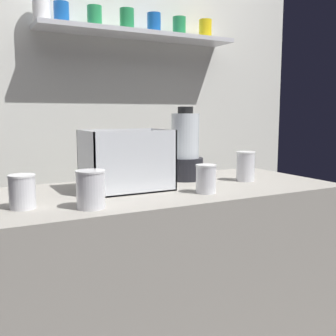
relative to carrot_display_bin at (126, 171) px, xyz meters
name	(u,v)px	position (x,y,z in m)	size (l,w,h in m)	color
counter	(168,291)	(0.17, -0.03, -0.53)	(1.40, 0.64, 0.90)	#9E998E
back_wall_unit	(105,102)	(0.17, 0.73, 0.29)	(2.60, 0.24, 2.50)	silver
carrot_display_bin	(126,171)	(0.00, 0.00, 0.00)	(0.33, 0.22, 0.24)	white
blender_pitcher	(185,150)	(0.33, 0.10, 0.06)	(0.16, 0.16, 0.33)	black
juice_cup_pomegranate_far_left	(22,194)	(-0.41, -0.14, -0.03)	(0.09, 0.09, 0.11)	white
juice_cup_mango_left	(91,191)	(-0.22, -0.24, -0.02)	(0.09, 0.09, 0.12)	white
juice_cup_mango_middle	(206,180)	(0.24, -0.20, -0.03)	(0.08, 0.08, 0.11)	white
juice_cup_beet_right	(246,168)	(0.55, -0.05, -0.02)	(0.08, 0.08, 0.13)	white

